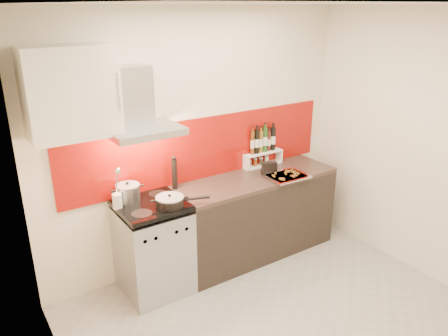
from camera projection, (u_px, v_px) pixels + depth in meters
floor at (285, 324)px, 3.77m from camera, size 3.40×3.40×0.00m
ceiling at (304, 3)px, 2.86m from camera, size 3.40×2.80×0.02m
back_wall at (199, 141)px, 4.41m from camera, size 3.40×0.02×2.60m
left_wall at (65, 252)px, 2.43m from camera, size 0.02×2.80×2.60m
right_wall at (425, 148)px, 4.20m from camera, size 0.02×2.80×2.60m
backsplash at (204, 148)px, 4.45m from camera, size 3.00×0.02×0.64m
range_stove at (154, 248)px, 4.11m from camera, size 0.60×0.60×0.91m
counter at (255, 215)px, 4.73m from camera, size 1.80×0.60×0.90m
range_hood at (138, 110)px, 3.76m from camera, size 0.62×0.50×0.61m
upper_cabinet at (71, 93)px, 3.39m from camera, size 0.70×0.35×0.72m
stock_pot at (128, 193)px, 3.96m from camera, size 0.22×0.22×0.19m
saute_pan at (171, 201)px, 3.87m from camera, size 0.47×0.25×0.12m
utensil_jar at (117, 196)px, 3.81m from camera, size 0.08×0.13×0.40m
pepper_mill at (174, 173)px, 4.22m from camera, size 0.05×0.05×0.34m
step_shelf at (263, 149)px, 4.83m from camera, size 0.49×0.13×0.43m
caddy_box at (269, 168)px, 4.65m from camera, size 0.17×0.12×0.14m
baking_tray at (287, 176)px, 4.55m from camera, size 0.45×0.35×0.03m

